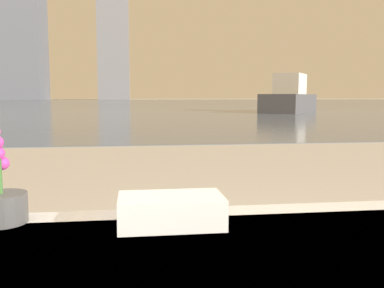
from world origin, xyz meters
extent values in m
cylinder|color=#4C4C4C|center=(-0.72, 0.89, 0.54)|extent=(0.14, 0.14, 0.08)
sphere|color=#CC3899|center=(-0.72, 0.91, 0.66)|extent=(0.04, 0.04, 0.04)
cube|color=white|center=(-0.27, 0.81, 0.52)|extent=(0.27, 0.16, 0.04)
cube|color=white|center=(-0.27, 0.81, 0.56)|extent=(0.27, 0.16, 0.04)
cube|color=slate|center=(0.00, 62.00, 0.01)|extent=(180.00, 110.00, 0.01)
cube|color=#4C4C51|center=(7.85, 21.71, 0.48)|extent=(4.55, 5.53, 0.95)
cube|color=silver|center=(7.85, 21.71, 1.50)|extent=(2.25, 2.44, 1.08)
cube|color=slate|center=(-28.88, 118.00, 17.62)|extent=(10.25, 13.77, 35.24)
camera|label=1|loc=(-0.36, -0.29, 0.84)|focal=40.00mm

